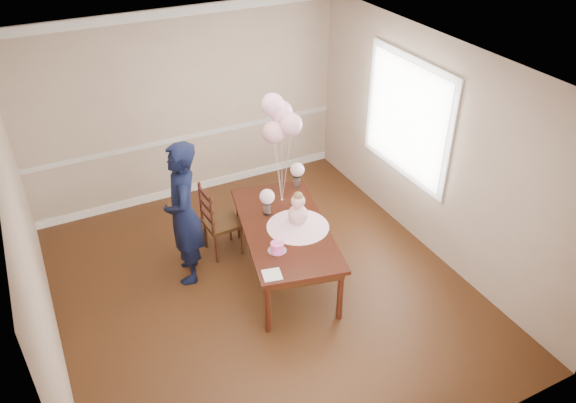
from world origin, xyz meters
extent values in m
cube|color=black|center=(0.00, 0.00, 0.00)|extent=(4.50, 5.00, 0.00)
cube|color=white|center=(0.00, 0.00, 2.70)|extent=(4.50, 5.00, 0.02)
cube|color=tan|center=(0.00, 2.50, 1.35)|extent=(4.50, 0.02, 2.70)
cube|color=tan|center=(0.00, -2.50, 1.35)|extent=(4.50, 0.02, 2.70)
cube|color=tan|center=(-2.25, 0.00, 1.35)|extent=(0.02, 5.00, 2.70)
cube|color=tan|center=(2.25, 0.00, 1.35)|extent=(0.02, 5.00, 2.70)
cube|color=silver|center=(0.00, 2.49, 0.90)|extent=(4.50, 0.02, 0.07)
cube|color=white|center=(0.00, 2.49, 2.63)|extent=(4.50, 0.02, 0.12)
cube|color=white|center=(0.00, 2.49, 0.06)|extent=(4.50, 0.02, 0.12)
cube|color=white|center=(2.23, 0.50, 1.55)|extent=(0.02, 1.66, 1.56)
cube|color=white|center=(2.21, 0.50, 1.55)|extent=(0.01, 1.50, 1.40)
cube|color=black|center=(0.36, 0.16, 0.69)|extent=(1.34, 2.06, 0.05)
cube|color=black|center=(0.36, 0.16, 0.62)|extent=(1.23, 1.95, 0.10)
cylinder|color=black|center=(-0.22, -0.60, 0.33)|extent=(0.08, 0.08, 0.67)
cylinder|color=black|center=(0.56, -0.78, 0.33)|extent=(0.08, 0.08, 0.67)
cylinder|color=black|center=(0.16, 1.10, 0.33)|extent=(0.08, 0.08, 0.67)
cylinder|color=black|center=(0.94, 0.93, 0.33)|extent=(0.08, 0.08, 0.67)
cone|color=#FFBBD6|center=(0.49, 0.09, 0.76)|extent=(0.86, 0.86, 0.10)
sphere|color=#EE96C1|center=(0.49, 0.09, 0.88)|extent=(0.23, 0.23, 0.23)
sphere|color=#E2AA9C|center=(0.49, 0.09, 1.06)|extent=(0.16, 0.16, 0.16)
sphere|color=brown|center=(0.49, 0.09, 1.12)|extent=(0.11, 0.11, 0.11)
cylinder|color=silver|center=(0.08, -0.21, 0.72)|extent=(0.25, 0.25, 0.01)
cylinder|color=#FF50B0|center=(0.08, -0.21, 0.77)|extent=(0.17, 0.17, 0.10)
sphere|color=white|center=(0.08, -0.21, 0.83)|extent=(0.03, 0.03, 0.03)
sphere|color=silver|center=(0.11, -0.20, 0.83)|extent=(0.03, 0.03, 0.03)
cylinder|color=silver|center=(0.28, 0.47, 0.79)|extent=(0.11, 0.11, 0.15)
sphere|color=beige|center=(0.28, 0.47, 0.96)|extent=(0.18, 0.18, 0.18)
cylinder|color=silver|center=(0.89, 0.87, 0.79)|extent=(0.11, 0.11, 0.15)
sphere|color=#FFD5D9|center=(0.89, 0.87, 0.96)|extent=(0.18, 0.18, 0.18)
cube|color=white|center=(-0.14, -0.55, 0.72)|extent=(0.23, 0.23, 0.01)
cylinder|color=silver|center=(0.57, 0.65, 0.72)|extent=(0.05, 0.05, 0.02)
sphere|color=#E09FAB|center=(0.47, 0.67, 1.66)|extent=(0.27, 0.27, 0.27)
sphere|color=#E5A2BF|center=(0.65, 0.59, 1.76)|extent=(0.27, 0.27, 0.27)
sphere|color=#F7AFD4|center=(0.61, 0.74, 1.85)|extent=(0.27, 0.27, 0.27)
sphere|color=#FEB4DA|center=(0.52, 0.78, 1.95)|extent=(0.27, 0.27, 0.27)
cylinder|color=white|center=(0.52, 0.66, 1.12)|extent=(0.09, 0.02, 0.79)
cylinder|color=white|center=(0.61, 0.62, 1.17)|extent=(0.09, 0.07, 0.89)
cylinder|color=silver|center=(0.59, 0.70, 1.22)|extent=(0.04, 0.08, 0.98)
cylinder|color=white|center=(0.54, 0.72, 1.26)|extent=(0.06, 0.11, 1.08)
cube|color=#341E0E|center=(-0.13, 0.92, 0.44)|extent=(0.45, 0.45, 0.05)
cylinder|color=#38190F|center=(-0.30, 0.74, 0.21)|extent=(0.04, 0.04, 0.42)
cylinder|color=#3A2010|center=(0.05, 0.76, 0.21)|extent=(0.04, 0.04, 0.42)
cylinder|color=black|center=(-0.32, 1.09, 0.21)|extent=(0.04, 0.04, 0.42)
cylinder|color=#3D1F10|center=(0.03, 1.11, 0.21)|extent=(0.04, 0.04, 0.42)
cylinder|color=#3B1D10|center=(-0.31, 0.74, 0.72)|extent=(0.04, 0.04, 0.54)
cylinder|color=#38150F|center=(-0.33, 1.09, 0.72)|extent=(0.04, 0.04, 0.54)
cube|color=#36150E|center=(-0.32, 0.91, 0.60)|extent=(0.05, 0.39, 0.05)
cube|color=#33140E|center=(-0.32, 0.91, 0.76)|extent=(0.05, 0.39, 0.05)
cube|color=black|center=(-0.32, 0.91, 0.91)|extent=(0.05, 0.39, 0.05)
imported|color=black|center=(-0.67, 0.67, 0.89)|extent=(0.59, 0.74, 1.77)
camera|label=1|loc=(-1.97, -4.55, 4.48)|focal=35.00mm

